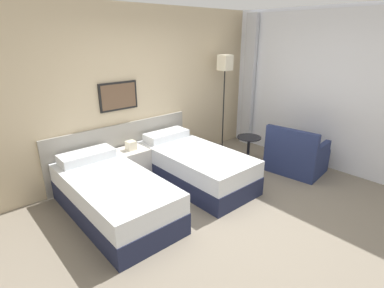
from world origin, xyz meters
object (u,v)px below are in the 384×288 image
bed_near_window (194,165)px  armchair (296,157)px  bed_near_door (113,195)px  floor_lamp (225,72)px  nightstand (132,164)px  side_table (249,146)px

bed_near_window → armchair: 1.79m
bed_near_door → floor_lamp: bearing=13.6°
nightstand → floor_lamp: 2.46m
side_table → armchair: size_ratio=0.59×
bed_near_door → bed_near_window: (1.42, 0.00, 0.00)m
bed_near_window → floor_lamp: 2.01m
bed_near_window → side_table: size_ratio=3.47×
nightstand → side_table: 2.04m
armchair → side_table: bearing=27.3°
bed_near_window → floor_lamp: bearing=26.1°
nightstand → floor_lamp: size_ratio=0.35×
floor_lamp → side_table: floor_lamp is taller
nightstand → armchair: size_ratio=0.70×
bed_near_door → bed_near_window: 1.42m
nightstand → floor_lamp: bearing=-0.9°
side_table → armchair: bearing=-55.5°
bed_near_window → nightstand: bearing=135.1°
bed_near_door → side_table: bed_near_door is taller
nightstand → side_table: bearing=-26.4°
nightstand → floor_lamp: floor_lamp is taller
armchair → bed_near_window: bearing=54.1°
bed_near_window → armchair: armchair is taller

